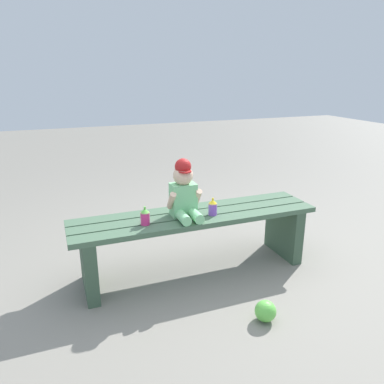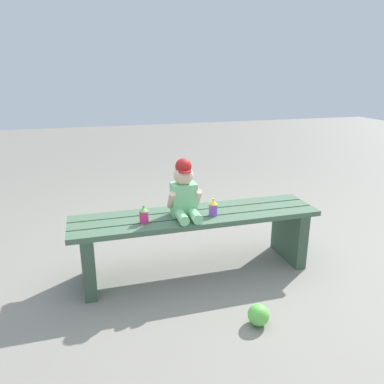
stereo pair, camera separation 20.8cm
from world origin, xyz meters
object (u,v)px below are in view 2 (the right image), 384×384
(park_bench, at_px, (196,232))
(child_figure, at_px, (184,192))
(sippy_cup_left, at_px, (144,215))
(sippy_cup_right, at_px, (213,208))
(toy_ball, at_px, (259,315))

(park_bench, relative_size, child_figure, 4.34)
(child_figure, bearing_deg, sippy_cup_left, -170.47)
(sippy_cup_left, xyz_separation_m, sippy_cup_right, (0.48, 0.00, 0.00))
(sippy_cup_left, bearing_deg, child_figure, 9.53)
(sippy_cup_left, bearing_deg, sippy_cup_right, 0.00)
(sippy_cup_right, xyz_separation_m, toy_ball, (0.07, -0.62, -0.45))
(sippy_cup_left, height_order, toy_ball, sippy_cup_left)
(park_bench, relative_size, sippy_cup_left, 14.15)
(park_bench, distance_m, sippy_cup_left, 0.43)
(park_bench, bearing_deg, toy_ball, -75.95)
(park_bench, height_order, sippy_cup_left, sippy_cup_left)
(sippy_cup_left, height_order, sippy_cup_right, same)
(toy_ball, bearing_deg, sippy_cup_right, 96.43)
(sippy_cup_right, distance_m, toy_ball, 0.77)
(sippy_cup_left, relative_size, sippy_cup_right, 1.00)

